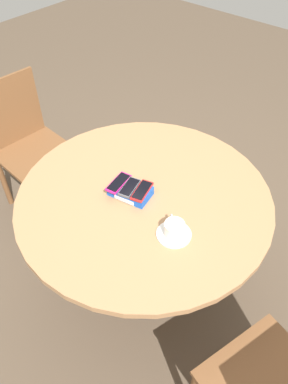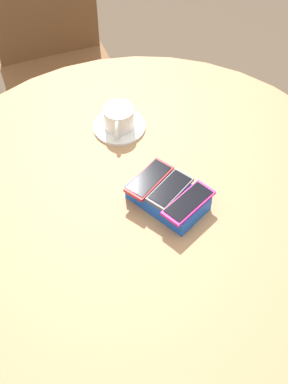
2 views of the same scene
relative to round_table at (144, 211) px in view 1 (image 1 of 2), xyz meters
name	(u,v)px [view 1 (image 1 of 2)]	position (x,y,z in m)	size (l,w,h in m)	color
ground_plane	(144,283)	(0.00, 0.00, -0.62)	(8.00, 8.00, 0.00)	brown
round_table	(144,211)	(0.00, 0.00, 0.00)	(1.13, 1.13, 0.72)	#2D2D2D
phone_box	(130,191)	(-0.05, -0.04, 0.12)	(0.19, 0.14, 0.04)	blue
phone_magenta	(119,183)	(-0.10, -0.05, 0.15)	(0.08, 0.14, 0.01)	#D11975
phone_gray	(130,187)	(-0.05, -0.04, 0.15)	(0.08, 0.13, 0.01)	#515156
phone_red	(142,191)	(0.01, -0.02, 0.15)	(0.09, 0.14, 0.01)	red
saucer	(174,234)	(0.23, -0.09, 0.10)	(0.14, 0.14, 0.01)	silver
coffee_cup	(174,228)	(0.23, -0.09, 0.14)	(0.10, 0.09, 0.06)	silver
chair_far_side	(29,146)	(-1.00, 0.06, -0.17)	(0.44, 0.44, 0.87)	brown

